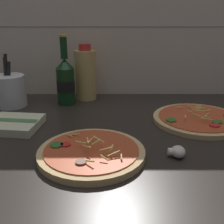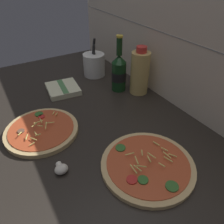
# 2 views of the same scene
# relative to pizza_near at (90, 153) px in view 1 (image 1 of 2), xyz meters

# --- Properties ---
(counter_slab) EXTENTS (1.60, 0.90, 0.03)m
(counter_slab) POSITION_rel_pizza_near_xyz_m (0.11, 0.09, -0.02)
(counter_slab) COLOR #28231E
(counter_slab) RESTS_ON ground
(tile_backsplash) EXTENTS (1.60, 0.01, 0.60)m
(tile_backsplash) POSITION_rel_pizza_near_xyz_m (0.11, 0.55, 0.27)
(tile_backsplash) COLOR beige
(tile_backsplash) RESTS_ON ground
(pizza_near) EXTENTS (0.26, 0.26, 0.05)m
(pizza_near) POSITION_rel_pizza_near_xyz_m (0.00, 0.00, 0.00)
(pizza_near) COLOR tan
(pizza_near) RESTS_ON counter_slab
(pizza_far) EXTENTS (0.28, 0.28, 0.04)m
(pizza_far) POSITION_rel_pizza_near_xyz_m (0.33, 0.23, -0.00)
(pizza_far) COLOR tan
(pizza_far) RESTS_ON counter_slab
(beer_bottle) EXTENTS (0.07, 0.07, 0.26)m
(beer_bottle) POSITION_rel_pizza_near_xyz_m (-0.12, 0.41, 0.08)
(beer_bottle) COLOR #143819
(beer_bottle) RESTS_ON counter_slab
(oil_bottle) EXTENTS (0.08, 0.08, 0.22)m
(oil_bottle) POSITION_rel_pizza_near_xyz_m (-0.05, 0.48, 0.09)
(oil_bottle) COLOR #D6B766
(oil_bottle) RESTS_ON counter_slab
(mushroom_left) EXTENTS (0.04, 0.04, 0.03)m
(mushroom_left) POSITION_rel_pizza_near_xyz_m (0.21, -0.00, 0.00)
(mushroom_left) COLOR white
(mushroom_left) RESTS_ON counter_slab
(utensil_crock) EXTENTS (0.11, 0.11, 0.19)m
(utensil_crock) POSITION_rel_pizza_near_xyz_m (-0.32, 0.38, 0.05)
(utensil_crock) COLOR silver
(utensil_crock) RESTS_ON counter_slab
(dish_towel) EXTENTS (0.17, 0.16, 0.03)m
(dish_towel) POSITION_rel_pizza_near_xyz_m (-0.24, 0.17, 0.00)
(dish_towel) COLOR beige
(dish_towel) RESTS_ON counter_slab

